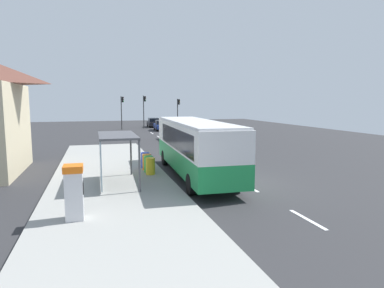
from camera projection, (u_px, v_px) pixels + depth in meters
name	position (u px, v px, depth m)	size (l,w,h in m)	color
ground_plane	(176.00, 148.00, 31.42)	(56.00, 92.00, 0.04)	#2D2D30
sidewalk_platform	(111.00, 180.00, 18.21)	(6.20, 30.00, 0.18)	#999993
lane_stripe_seg_0	(307.00, 219.00, 12.42)	(0.16, 2.20, 0.01)	silver
lane_stripe_seg_1	(248.00, 187.00, 17.19)	(0.16, 2.20, 0.01)	silver
lane_stripe_seg_2	(215.00, 168.00, 21.95)	(0.16, 2.20, 0.01)	silver
lane_stripe_seg_3	(193.00, 156.00, 26.72)	(0.16, 2.20, 0.01)	silver
lane_stripe_seg_4	(178.00, 148.00, 31.49)	(0.16, 2.20, 0.01)	silver
lane_stripe_seg_5	(167.00, 142.00, 36.25)	(0.16, 2.20, 0.01)	silver
lane_stripe_seg_6	(159.00, 137.00, 41.02)	(0.16, 2.20, 0.01)	silver
lane_stripe_seg_7	(152.00, 133.00, 45.79)	(0.16, 2.20, 0.01)	silver
bus	(194.00, 145.00, 19.32)	(2.93, 11.10, 3.21)	#1E8C47
white_van	(183.00, 128.00, 37.36)	(2.18, 5.27, 2.30)	black
sedan_near	(154.00, 122.00, 56.52)	(1.97, 4.46, 1.52)	black
sedan_far	(161.00, 125.00, 49.99)	(2.02, 4.48, 1.52)	navy
ticket_machine	(74.00, 192.00, 11.86)	(0.66, 0.76, 1.94)	silver
recycling_bin_yellow	(150.00, 166.00, 19.19)	(0.52, 0.52, 0.95)	yellow
recycling_bin_green	(148.00, 164.00, 19.86)	(0.52, 0.52, 0.95)	green
recycling_bin_orange	(147.00, 162.00, 20.53)	(0.52, 0.52, 0.95)	orange
recycling_bin_blue	(145.00, 160.00, 21.19)	(0.52, 0.52, 0.95)	blue
traffic_light_near_side	(178.00, 109.00, 52.97)	(0.49, 0.28, 4.69)	#2D2D2D
traffic_light_far_side	(122.00, 107.00, 51.34)	(0.49, 0.28, 5.05)	#2D2D2D
traffic_light_median	(144.00, 107.00, 53.05)	(0.49, 0.28, 5.17)	#2D2D2D
bus_shelter	(111.00, 146.00, 16.84)	(1.80, 4.00, 2.50)	#4C4C51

